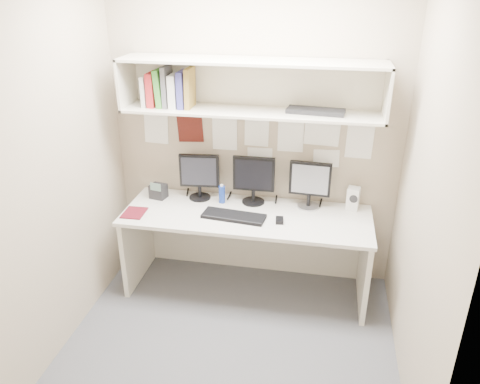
% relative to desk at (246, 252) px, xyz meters
% --- Properties ---
extents(floor, '(2.40, 2.00, 0.01)m').
position_rel_desk_xyz_m(floor, '(0.00, -0.65, -0.37)').
color(floor, '#494A4E').
rests_on(floor, ground).
extents(wall_back, '(2.40, 0.02, 2.60)m').
position_rel_desk_xyz_m(wall_back, '(0.00, 0.35, 0.93)').
color(wall_back, tan).
rests_on(wall_back, ground).
extents(wall_front, '(2.40, 0.02, 2.60)m').
position_rel_desk_xyz_m(wall_front, '(0.00, -1.65, 0.93)').
color(wall_front, tan).
rests_on(wall_front, ground).
extents(wall_left, '(0.02, 2.00, 2.60)m').
position_rel_desk_xyz_m(wall_left, '(-1.20, -0.65, 0.93)').
color(wall_left, tan).
rests_on(wall_left, ground).
extents(wall_right, '(0.02, 2.00, 2.60)m').
position_rel_desk_xyz_m(wall_right, '(1.20, -0.65, 0.93)').
color(wall_right, tan).
rests_on(wall_right, ground).
extents(desk, '(2.00, 0.70, 0.73)m').
position_rel_desk_xyz_m(desk, '(0.00, 0.00, 0.00)').
color(desk, beige).
rests_on(desk, floor).
extents(overhead_hutch, '(2.00, 0.38, 0.40)m').
position_rel_desk_xyz_m(overhead_hutch, '(0.00, 0.21, 1.35)').
color(overhead_hutch, beige).
rests_on(overhead_hutch, wall_back).
extents(pinned_papers, '(1.92, 0.01, 0.48)m').
position_rel_desk_xyz_m(pinned_papers, '(0.00, 0.34, 0.88)').
color(pinned_papers, white).
rests_on(pinned_papers, wall_back).
extents(monitor_left, '(0.34, 0.19, 0.39)m').
position_rel_desk_xyz_m(monitor_left, '(-0.45, 0.22, 0.58)').
color(monitor_left, black).
rests_on(monitor_left, desk).
extents(monitor_center, '(0.35, 0.19, 0.41)m').
position_rel_desk_xyz_m(monitor_center, '(0.02, 0.22, 0.59)').
color(monitor_center, black).
rests_on(monitor_center, desk).
extents(monitor_right, '(0.34, 0.19, 0.39)m').
position_rel_desk_xyz_m(monitor_right, '(0.48, 0.22, 0.58)').
color(monitor_right, '#A5A5AA').
rests_on(monitor_right, desk).
extents(keyboard, '(0.52, 0.23, 0.02)m').
position_rel_desk_xyz_m(keyboard, '(-0.09, -0.09, 0.38)').
color(keyboard, black).
rests_on(keyboard, desk).
extents(mouse, '(0.07, 0.10, 0.03)m').
position_rel_desk_xyz_m(mouse, '(0.28, -0.10, 0.38)').
color(mouse, black).
rests_on(mouse, desk).
extents(speaker, '(0.11, 0.12, 0.19)m').
position_rel_desk_xyz_m(speaker, '(0.84, 0.24, 0.46)').
color(speaker, silver).
rests_on(speaker, desk).
extents(blue_bottle, '(0.05, 0.05, 0.16)m').
position_rel_desk_xyz_m(blue_bottle, '(-0.24, 0.16, 0.44)').
color(blue_bottle, '#16349A').
rests_on(blue_bottle, desk).
extents(maroon_notebook, '(0.18, 0.21, 0.01)m').
position_rel_desk_xyz_m(maroon_notebook, '(-0.90, -0.17, 0.37)').
color(maroon_notebook, '#510E17').
rests_on(maroon_notebook, desk).
extents(desk_phone, '(0.15, 0.14, 0.16)m').
position_rel_desk_xyz_m(desk_phone, '(-0.80, 0.15, 0.43)').
color(desk_phone, black).
rests_on(desk_phone, desk).
extents(book_stack, '(0.39, 0.19, 0.31)m').
position_rel_desk_xyz_m(book_stack, '(-0.65, 0.16, 1.31)').
color(book_stack, beige).
rests_on(book_stack, overhead_hutch).
extents(hutch_tray, '(0.45, 0.21, 0.03)m').
position_rel_desk_xyz_m(hutch_tray, '(0.49, 0.17, 1.19)').
color(hutch_tray, black).
rests_on(hutch_tray, overhead_hutch).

